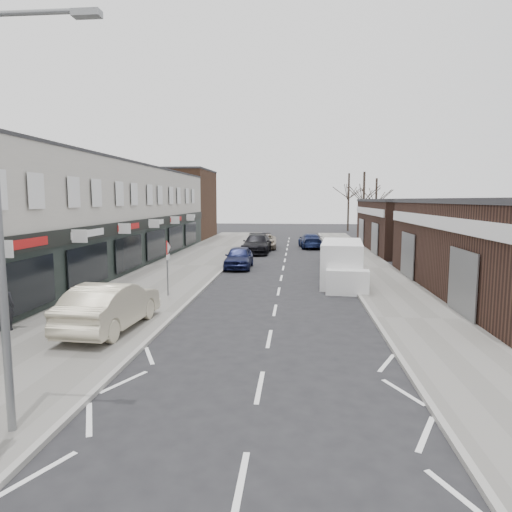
% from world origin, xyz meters
% --- Properties ---
extents(ground, '(160.00, 160.00, 0.00)m').
position_xyz_m(ground, '(0.00, 0.00, 0.00)').
color(ground, black).
rests_on(ground, ground).
extents(pavement_left, '(5.50, 64.00, 0.12)m').
position_xyz_m(pavement_left, '(-6.75, 22.00, 0.06)').
color(pavement_left, slate).
rests_on(pavement_left, ground).
extents(pavement_right, '(3.50, 64.00, 0.12)m').
position_xyz_m(pavement_right, '(5.75, 22.00, 0.06)').
color(pavement_right, slate).
rests_on(pavement_right, ground).
extents(shop_terrace_left, '(8.00, 41.00, 7.10)m').
position_xyz_m(shop_terrace_left, '(-13.50, 19.50, 3.55)').
color(shop_terrace_left, beige).
rests_on(shop_terrace_left, ground).
extents(brick_block_far, '(8.00, 10.00, 8.00)m').
position_xyz_m(brick_block_far, '(-13.50, 45.00, 4.00)').
color(brick_block_far, '#4E3121').
rests_on(brick_block_far, ground).
extents(right_unit_far, '(10.00, 16.00, 4.50)m').
position_xyz_m(right_unit_far, '(12.50, 34.00, 2.25)').
color(right_unit_far, '#321E17').
rests_on(right_unit_far, ground).
extents(tree_far_a, '(3.60, 3.60, 8.00)m').
position_xyz_m(tree_far_a, '(9.00, 48.00, 0.00)').
color(tree_far_a, '#382D26').
rests_on(tree_far_a, ground).
extents(tree_far_b, '(3.60, 3.60, 7.50)m').
position_xyz_m(tree_far_b, '(11.50, 54.00, 0.00)').
color(tree_far_b, '#382D26').
rests_on(tree_far_b, ground).
extents(tree_far_c, '(3.60, 3.60, 8.50)m').
position_xyz_m(tree_far_c, '(8.50, 60.00, 0.00)').
color(tree_far_c, '#382D26').
rests_on(tree_far_c, ground).
extents(street_lamp, '(2.23, 0.22, 8.00)m').
position_xyz_m(street_lamp, '(-4.53, -0.80, 4.62)').
color(street_lamp, slate).
rests_on(street_lamp, pavement_left).
extents(warning_sign, '(0.12, 0.80, 2.70)m').
position_xyz_m(warning_sign, '(-5.16, 12.00, 2.20)').
color(warning_sign, slate).
rests_on(warning_sign, pavement_left).
extents(white_van, '(2.64, 6.26, 2.36)m').
position_xyz_m(white_van, '(3.40, 16.32, 1.12)').
color(white_van, white).
rests_on(white_van, ground).
extents(sedan_on_pavement, '(2.07, 5.16, 1.67)m').
position_xyz_m(sedan_on_pavement, '(-5.61, 6.29, 0.95)').
color(sedan_on_pavement, beige).
rests_on(sedan_on_pavement, pavement_left).
extents(pedestrian, '(0.74, 0.63, 1.71)m').
position_xyz_m(pedestrian, '(-9.20, 5.76, 0.97)').
color(pedestrian, black).
rests_on(pedestrian, pavement_left).
extents(parked_car_left_a, '(1.83, 4.40, 1.49)m').
position_xyz_m(parked_car_left_a, '(-3.02, 21.73, 0.74)').
color(parked_car_left_a, '#12173A').
rests_on(parked_car_left_a, ground).
extents(parked_car_left_b, '(2.43, 5.71, 1.64)m').
position_xyz_m(parked_car_left_b, '(-2.56, 30.57, 0.82)').
color(parked_car_left_b, black).
rests_on(parked_car_left_b, ground).
extents(parked_car_left_c, '(2.54, 5.11, 1.39)m').
position_xyz_m(parked_car_left_c, '(-2.20, 34.46, 0.70)').
color(parked_car_left_c, tan).
rests_on(parked_car_left_c, ground).
extents(parked_car_right_a, '(1.57, 4.26, 1.39)m').
position_xyz_m(parked_car_right_a, '(3.50, 20.13, 0.70)').
color(parked_car_right_a, silver).
rests_on(parked_car_right_a, ground).
extents(parked_car_right_b, '(1.78, 3.94, 1.31)m').
position_xyz_m(parked_car_right_b, '(3.50, 25.09, 0.66)').
color(parked_car_right_b, black).
rests_on(parked_car_right_b, ground).
extents(parked_car_right_c, '(2.37, 4.99, 1.40)m').
position_xyz_m(parked_car_right_c, '(2.20, 35.37, 0.70)').
color(parked_car_right_c, '#161F45').
rests_on(parked_car_right_c, ground).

